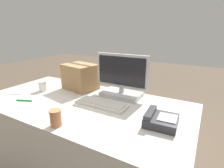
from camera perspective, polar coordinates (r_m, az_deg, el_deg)
office_desk at (r=1.68m, az=-9.27°, el=-17.16°), size 1.80×0.90×0.72m
monitor at (r=1.56m, az=3.15°, el=1.18°), size 0.49×0.21×0.39m
keyboard at (r=1.42m, az=-3.50°, el=-6.43°), size 0.43×0.15×0.03m
desk_phone at (r=1.19m, az=15.49°, el=-11.21°), size 0.21×0.21×0.08m
paper_cup_left at (r=1.86m, az=-21.67°, el=-0.59°), size 0.08×0.08×0.10m
paper_cup_right at (r=1.18m, az=-17.92°, el=-10.47°), size 0.08×0.08×0.11m
spoon at (r=1.88m, az=-29.01°, el=-3.00°), size 0.14×0.11×0.00m
cardboard_box at (r=1.80m, az=-10.32°, el=2.37°), size 0.36×0.30×0.26m
pen_marker at (r=1.68m, az=-26.71°, el=-4.81°), size 0.14×0.06×0.01m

